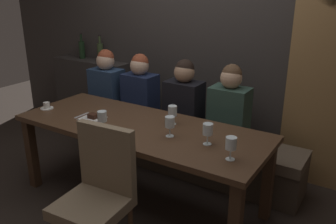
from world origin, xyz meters
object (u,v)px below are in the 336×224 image
chair_near_side (98,188)px  wine_glass_near_left (172,112)px  diner_far_end (184,98)px  espresso_cup (47,106)px  dining_table (140,134)px  wine_bottle_dark_red (82,49)px  wine_glass_far_right (231,144)px  banquette_bench (181,149)px  wine_glass_center_front (170,122)px  diner_bearded (140,89)px  diner_redhead (107,84)px  fork_on_table (82,115)px  diner_near_end (230,105)px  wine_glass_center_back (208,130)px  wine_glass_end_right (102,117)px  wine_bottle_pale_label (100,51)px  dessert_plate (93,117)px

chair_near_side → wine_glass_near_left: 0.93m
chair_near_side → diner_far_end: size_ratio=1.33×
espresso_cup → dining_table: bearing=7.9°
wine_glass_near_left → wine_bottle_dark_red: bearing=155.1°
dining_table → wine_glass_far_right: wine_glass_far_right is taller
banquette_bench → wine_glass_center_front: 1.05m
dining_table → diner_bearded: size_ratio=3.02×
diner_redhead → diner_far_end: diner_redhead is taller
diner_far_end → fork_on_table: 1.00m
diner_bearded → wine_glass_near_left: size_ratio=4.44×
diner_redhead → diner_near_end: diner_redhead is taller
diner_redhead → wine_glass_center_back: (1.62, -0.71, 0.05)m
banquette_bench → wine_glass_end_right: size_ratio=15.24×
chair_near_side → wine_bottle_pale_label: size_ratio=3.01×
chair_near_side → diner_bearded: (-0.71, 1.45, 0.23)m
wine_bottle_dark_red → wine_glass_end_right: size_ratio=1.99×
wine_glass_far_right → espresso_cup: 1.90m
diner_far_end → wine_glass_center_front: 0.81m
wine_bottle_pale_label → wine_glass_end_right: 1.81m
diner_redhead → wine_glass_center_back: bearing=-23.8°
espresso_cup → dessert_plate: 0.56m
wine_glass_center_back → espresso_cup: size_ratio=1.37×
banquette_bench → wine_glass_end_right: (-0.18, -0.95, 0.62)m
espresso_cup → dessert_plate: bearing=3.2°
diner_near_end → fork_on_table: 1.37m
diner_redhead → diner_near_end: bearing=2.2°
chair_near_side → wine_glass_center_back: (0.48, 0.68, 0.29)m
diner_redhead → wine_bottle_dark_red: 0.89m
wine_bottle_pale_label → wine_glass_far_right: wine_bottle_pale_label is taller
wine_bottle_dark_red → wine_glass_far_right: 2.90m
diner_bearded → wine_bottle_pale_label: 0.97m
wine_bottle_dark_red → espresso_cup: 1.43m
diner_bearded → diner_near_end: bearing=0.2°
wine_glass_near_left → wine_glass_far_right: size_ratio=1.00×
wine_glass_near_left → dessert_plate: size_ratio=0.86×
diner_near_end → wine_bottle_dark_red: bearing=171.4°
chair_near_side → fork_on_table: (-0.76, 0.62, 0.18)m
wine_bottle_pale_label → fork_on_table: (0.81, -1.17, -0.33)m
wine_glass_center_back → wine_bottle_pale_label: bearing=151.6°
wine_glass_near_left → wine_glass_center_back: bearing=-25.5°
wine_bottle_dark_red → espresso_cup: (0.71, -1.20, -0.30)m
diner_bearded → fork_on_table: (-0.05, -0.83, -0.05)m
diner_redhead → wine_bottle_dark_red: (-0.75, 0.39, 0.27)m
diner_bearded → espresso_cup: 0.98m
chair_near_side → wine_glass_center_back: size_ratio=5.98×
wine_glass_far_right → dessert_plate: size_ratio=0.86×
diner_bearded → wine_glass_center_back: 1.42m
espresso_cup → wine_glass_near_left: bearing=13.9°
wine_glass_center_front → wine_glass_far_right: 0.57m
wine_bottle_dark_red → dining_table: bearing=-31.9°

